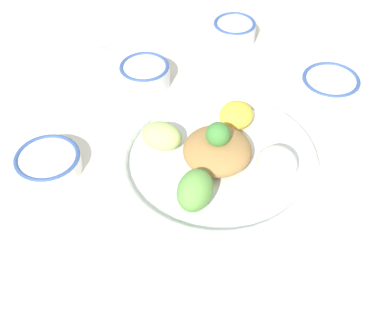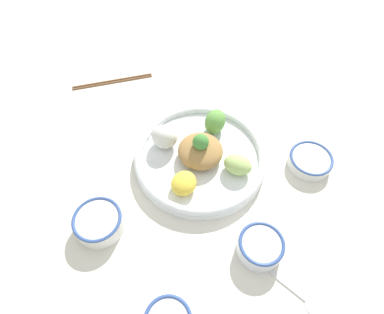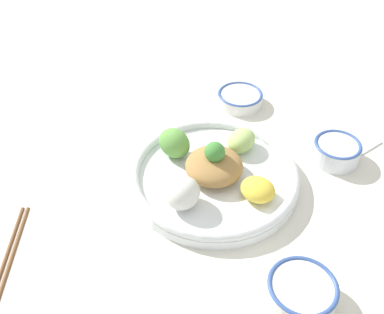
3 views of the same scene
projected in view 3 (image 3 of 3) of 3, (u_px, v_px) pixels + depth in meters
name	position (u px, v px, depth m)	size (l,w,h in m)	color
ground_plane	(221.00, 178.00, 0.90)	(2.40, 2.40, 0.00)	silver
salad_platter	(213.00, 173.00, 0.88)	(0.33, 0.33, 0.10)	white
sauce_bowl_red	(336.00, 150.00, 0.93)	(0.10, 0.10, 0.04)	white
sauce_bowl_dark	(301.00, 292.00, 0.68)	(0.11, 0.11, 0.05)	white
rice_bowl_plain	(240.00, 98.00, 1.08)	(0.11, 0.11, 0.03)	white
chopsticks_pair_near	(6.00, 263.00, 0.75)	(0.07, 0.24, 0.01)	brown
serving_spoon_main	(380.00, 141.00, 0.98)	(0.13, 0.08, 0.01)	silver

